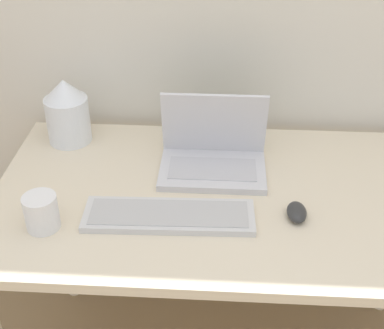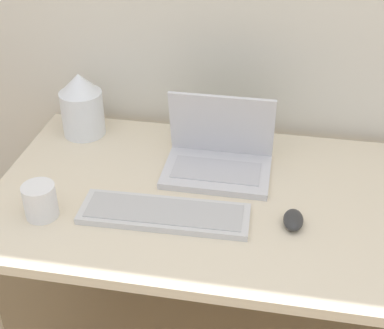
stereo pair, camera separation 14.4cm
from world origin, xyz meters
The scene contains 6 objects.
desk centered at (0.00, 0.37, 0.68)m, with size 1.35×0.74×0.77m.
laptop centered at (-0.06, 0.50, 0.82)m, with size 0.31×0.22×0.23m.
keyboard centered at (-0.17, 0.25, 0.78)m, with size 0.45×0.15×0.02m.
mouse centered at (0.17, 0.28, 0.79)m, with size 0.05×0.08×0.03m.
vase centered at (-0.53, 0.63, 0.87)m, with size 0.14×0.14×0.21m.
mug centered at (-0.49, 0.20, 0.82)m, with size 0.09×0.09×0.09m.
Camera 1 is at (-0.04, -0.84, 1.66)m, focal length 50.00 mm.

